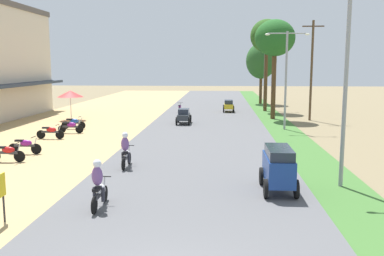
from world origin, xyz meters
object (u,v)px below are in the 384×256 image
streetlamp_near (346,74)px  utility_pole_near (312,69)px  median_tree_nearest (275,39)px  motorbike_ahead_second (126,151)px  median_tree_third (261,61)px  streetlamp_mid (286,73)px  parked_motorbike_third (7,152)px  car_sedan_charcoal (184,115)px  parked_motorbike_fifth (51,131)px  car_sedan_yellow (229,105)px  motorbike_foreground_rider (99,185)px  streetlamp_far (265,66)px  car_van_blue (278,167)px  vendor_umbrella (70,94)px  parked_motorbike_sixth (71,126)px  parked_motorbike_seventh (74,122)px  parked_motorbike_fourth (25,145)px  median_tree_second (267,37)px  motorbike_ahead_third (180,108)px

streetlamp_near → utility_pole_near: size_ratio=0.89×
median_tree_nearest → motorbike_ahead_second: median_tree_nearest is taller
median_tree_third → streetlamp_mid: median_tree_third is taller
parked_motorbike_third → car_sedan_charcoal: 15.94m
parked_motorbike_fifth → streetlamp_mid: streetlamp_mid is taller
streetlamp_near → streetlamp_mid: streetlamp_near is taller
car_sedan_yellow → motorbike_foreground_rider: motorbike_foreground_rider is taller
streetlamp_far → utility_pole_near: (3.00, -9.47, -0.17)m
parked_motorbike_fifth → car_van_blue: bearing=-39.4°
median_tree_third → streetlamp_far: streetlamp_far is taller
vendor_umbrella → car_sedan_yellow: vendor_umbrella is taller
parked_motorbike_sixth → parked_motorbike_seventh: size_ratio=1.00×
median_tree_third → streetlamp_far: 5.92m
parked_motorbike_fifth → motorbike_ahead_second: motorbike_ahead_second is taller
parked_motorbike_fourth → streetlamp_near: streetlamp_near is taller
median_tree_third → car_van_blue: size_ratio=3.05×
median_tree_second → median_tree_third: median_tree_second is taller
motorbike_foreground_rider → streetlamp_near: bearing=20.5°
car_sedan_charcoal → motorbike_ahead_second: motorbike_ahead_second is taller
car_van_blue → median_tree_third: bearing=85.8°
parked_motorbike_sixth → car_sedan_charcoal: car_sedan_charcoal is taller
parked_motorbike_sixth → streetlamp_mid: streetlamp_mid is taller
median_tree_nearest → streetlamp_near: 21.29m
parked_motorbike_fourth → median_tree_nearest: 22.83m
streetlamp_near → parked_motorbike_sixth: bearing=141.2°
car_van_blue → car_sedan_charcoal: car_van_blue is taller
utility_pole_near → motorbike_ahead_second: 22.19m
parked_motorbike_fifth → car_sedan_charcoal: 10.95m
median_tree_nearest → streetlamp_near: median_tree_nearest is taller
streetlamp_far → car_sedan_charcoal: (-7.64, -12.86, -3.84)m
streetlamp_far → motorbike_ahead_second: 29.44m
median_tree_nearest → streetlamp_mid: median_tree_nearest is taller
motorbike_ahead_second → parked_motorbike_seventh: bearing=119.2°
streetlamp_mid → streetlamp_far: (0.00, 15.24, 0.41)m
median_tree_third → car_van_blue: (-2.71, -36.99, -4.19)m
car_van_blue → car_sedan_charcoal: (-5.09, 18.24, -0.28)m
vendor_umbrella → median_tree_second: 20.03m
parked_motorbike_third → streetlamp_mid: size_ratio=0.25×
vendor_umbrella → motorbike_ahead_third: vendor_umbrella is taller
motorbike_ahead_second → median_tree_nearest: bearing=64.6°
median_tree_nearest → motorbike_foreground_rider: median_tree_nearest is taller
vendor_umbrella → streetlamp_mid: bearing=-13.7°
parked_motorbike_seventh → motorbike_foreground_rider: bearing=-68.4°
car_van_blue → median_tree_nearest: bearing=83.7°
car_sedan_charcoal → motorbike_ahead_second: (-1.37, -14.92, 0.11)m
streetlamp_near → parked_motorbike_fourth: bearing=161.3°
parked_motorbike_third → car_sedan_yellow: 25.73m
vendor_umbrella → median_tree_third: median_tree_third is taller
streetlamp_near → motorbike_foreground_rider: (-8.65, -3.24, -3.55)m
median_tree_nearest → parked_motorbike_third: bearing=-129.7°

